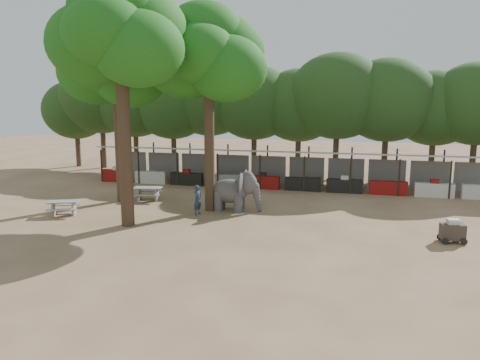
% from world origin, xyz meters
% --- Properties ---
extents(ground, '(100.00, 100.00, 0.00)m').
position_xyz_m(ground, '(0.00, 0.00, 0.00)').
color(ground, brown).
rests_on(ground, ground).
extents(vendor_stalls, '(28.00, 2.99, 2.80)m').
position_xyz_m(vendor_stalls, '(-0.00, 13.84, 1.18)').
color(vendor_stalls, '#989AA0').
rests_on(vendor_stalls, ground).
extents(yard_tree_left, '(7.10, 6.90, 11.02)m').
position_xyz_m(yard_tree_left, '(-9.13, 7.19, 8.20)').
color(yard_tree_left, '#332316').
rests_on(yard_tree_left, ground).
extents(yard_tree_center, '(7.10, 6.90, 12.04)m').
position_xyz_m(yard_tree_center, '(-6.13, 2.19, 9.21)').
color(yard_tree_center, '#332316').
rests_on(yard_tree_center, ground).
extents(yard_tree_back, '(7.10, 6.90, 11.36)m').
position_xyz_m(yard_tree_back, '(-3.13, 6.19, 8.54)').
color(yard_tree_back, '#332316').
rests_on(yard_tree_back, ground).
extents(backdrop_trees, '(46.46, 5.95, 8.33)m').
position_xyz_m(backdrop_trees, '(0.00, 19.00, 5.51)').
color(backdrop_trees, '#332316').
rests_on(backdrop_trees, ground).
extents(elephant, '(2.94, 2.26, 2.26)m').
position_xyz_m(elephant, '(-1.60, 6.35, 1.13)').
color(elephant, '#454343').
rests_on(elephant, ground).
extents(handler, '(0.54, 0.67, 1.64)m').
position_xyz_m(handler, '(-3.34, 4.90, 0.82)').
color(handler, '#26384C').
rests_on(handler, ground).
extents(picnic_table_near, '(1.97, 1.88, 0.78)m').
position_xyz_m(picnic_table_near, '(-10.32, 2.99, 0.51)').
color(picnic_table_near, gray).
rests_on(picnic_table_near, ground).
extents(picnic_table_far, '(1.92, 1.79, 0.83)m').
position_xyz_m(picnic_table_far, '(-7.49, 7.49, 0.54)').
color(picnic_table_far, gray).
rests_on(picnic_table_far, ground).
extents(cart_front, '(1.19, 0.88, 1.06)m').
position_xyz_m(cart_front, '(9.14, 2.96, 0.52)').
color(cart_front, '#322821').
rests_on(cart_front, ground).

